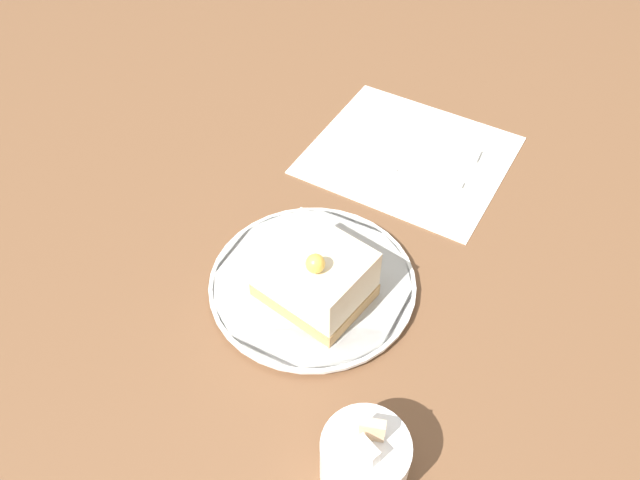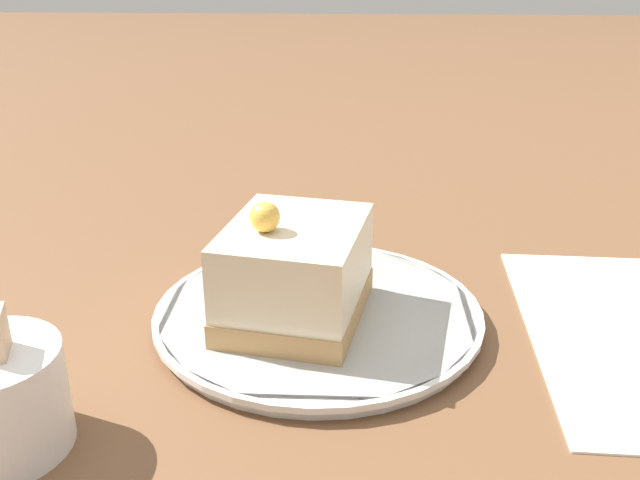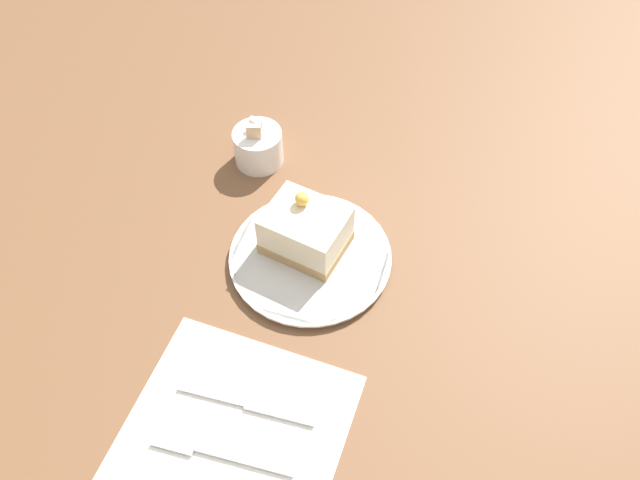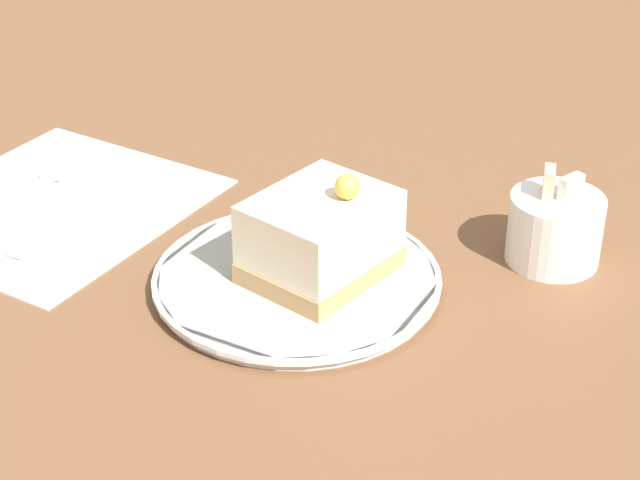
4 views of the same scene
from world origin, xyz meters
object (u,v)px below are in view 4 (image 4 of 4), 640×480
Objects in this scene: cake_slice at (320,236)px; fork at (37,185)px; sugar_bowl at (555,228)px; plate at (298,280)px; knife at (67,218)px.

cake_slice is 0.72× the size of fork.
cake_slice reaches higher than sugar_bowl.
fork is (-0.28, 0.01, -0.04)m from cake_slice.
plate is 1.34× the size of fork.
fork is (-0.27, 0.02, -0.00)m from plate.
sugar_bowl reaches higher than knife.
sugar_bowl is (0.36, 0.13, 0.02)m from knife.
knife is at bearing -177.97° from plate.
cake_slice is (0.01, 0.01, 0.04)m from plate.
fork is at bearing 149.33° from knife.
cake_slice is 1.51× the size of sugar_bowl.
cake_slice is 0.23m from knife.
cake_slice is at bearing -139.40° from sugar_bowl.
cake_slice reaches higher than knife.
plate is 1.31× the size of knife.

